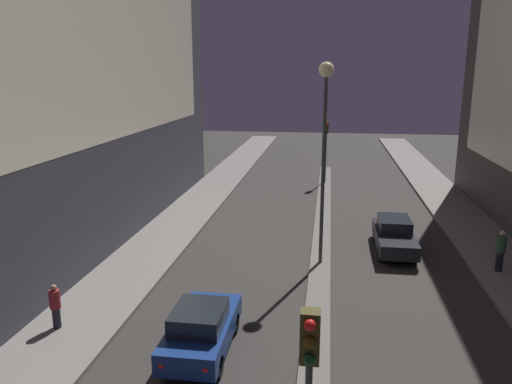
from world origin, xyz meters
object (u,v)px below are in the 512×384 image
Objects in this scene: car_left_lane at (201,329)px; pedestrian_on_left_sidewalk at (55,305)px; traffic_light_near at (309,382)px; traffic_light_mid at (326,138)px; street_lamp at (325,117)px; pedestrian_on_right_sidewalk at (501,250)px; car_right_lane at (394,235)px.

car_left_lane is 2.69× the size of pedestrian_on_left_sidewalk.
traffic_light_mid is at bearing 90.00° from traffic_light_near.
car_left_lane is at bearing -5.57° from pedestrian_on_left_sidewalk.
traffic_light_mid is at bearing 90.00° from street_lamp.
street_lamp reaches higher than traffic_light_near.
pedestrian_on_left_sidewalk is at bearing 174.43° from car_left_lane.
street_lamp reaches higher than car_left_lane.
pedestrian_on_right_sidewalk is at bearing -0.36° from street_lamp.
street_lamp reaches higher than pedestrian_on_left_sidewalk.
car_left_lane reaches higher than car_right_lane.
traffic_light_mid is (0.00, 30.59, 0.00)m from traffic_light_near.
street_lamp is at bearing 40.49° from pedestrian_on_left_sidewalk.
traffic_light_mid is 2.61× the size of pedestrian_on_right_sidewalk.
traffic_light_near is at bearing -60.87° from car_left_lane.
traffic_light_mid is at bearing 114.37° from pedestrian_on_right_sidewalk.
car_left_lane is 2.29× the size of pedestrian_on_right_sidewalk.
car_left_lane is at bearing -144.95° from pedestrian_on_right_sidewalk.
traffic_light_mid is 0.54× the size of street_lamp.
pedestrian_on_right_sidewalk is at bearing -65.63° from traffic_light_mid.
traffic_light_near is at bearing -90.00° from traffic_light_mid.
traffic_light_mid reaches higher than pedestrian_on_right_sidewalk.
traffic_light_mid is at bearing 70.35° from pedestrian_on_left_sidewalk.
street_lamp is 7.13m from car_right_lane.
traffic_light_near is 1.00× the size of traffic_light_mid.
pedestrian_on_left_sidewalk is (-8.52, -23.87, -2.58)m from traffic_light_mid.
traffic_light_near is at bearing -90.00° from street_lamp.
pedestrian_on_right_sidewalk reaches higher than pedestrian_on_left_sidewalk.
pedestrian_on_left_sidewalk is at bearing -109.65° from traffic_light_mid.
pedestrian_on_right_sidewalk is at bearing 35.05° from car_left_lane.
traffic_light_near is at bearing -118.40° from pedestrian_on_right_sidewalk.
car_right_lane is (3.47, -14.31, -2.75)m from traffic_light_mid.
pedestrian_on_left_sidewalk is at bearing -155.77° from pedestrian_on_right_sidewalk.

